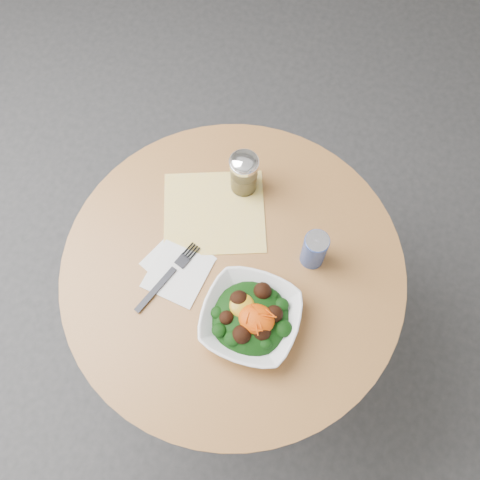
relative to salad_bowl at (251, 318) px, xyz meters
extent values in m
plane|color=#323234|center=(-0.09, 0.12, -0.78)|extent=(6.00, 6.00, 0.00)
cylinder|color=black|center=(-0.09, 0.12, -0.77)|extent=(0.52, 0.52, 0.03)
cylinder|color=black|center=(-0.09, 0.12, -0.43)|extent=(0.10, 0.10, 0.71)
cylinder|color=#B87842|center=(-0.09, 0.12, -0.05)|extent=(0.90, 0.90, 0.04)
cube|color=yellow|center=(-0.19, 0.26, -0.03)|extent=(0.34, 0.33, 0.00)
cube|color=white|center=(-0.23, 0.09, -0.03)|extent=(0.19, 0.19, 0.00)
cube|color=white|center=(-0.22, 0.06, -0.03)|extent=(0.16, 0.16, 0.00)
imported|color=white|center=(0.00, 0.00, 0.00)|extent=(0.24, 0.24, 0.06)
ellipsoid|color=black|center=(0.00, 0.00, -0.01)|extent=(0.19, 0.19, 0.07)
ellipsoid|color=#BC8A12|center=(-0.03, 0.02, 0.03)|extent=(0.06, 0.06, 0.02)
ellipsoid|color=#E66105|center=(0.02, -0.01, 0.03)|extent=(0.09, 0.07, 0.04)
cube|color=black|center=(-0.25, 0.00, -0.03)|extent=(0.06, 0.14, 0.00)
cube|color=black|center=(-0.21, 0.11, -0.03)|extent=(0.05, 0.08, 0.00)
cylinder|color=silver|center=(-0.14, 0.36, 0.03)|extent=(0.07, 0.07, 0.11)
cylinder|color=#9D8649|center=(-0.14, 0.36, 0.00)|extent=(0.06, 0.06, 0.06)
cylinder|color=white|center=(-0.14, 0.36, 0.09)|extent=(0.08, 0.08, 0.01)
ellipsoid|color=white|center=(-0.14, 0.36, 0.09)|extent=(0.07, 0.07, 0.03)
cylinder|color=#0D2C96|center=(0.10, 0.21, 0.03)|extent=(0.06, 0.06, 0.12)
cylinder|color=silver|center=(0.10, 0.21, 0.08)|extent=(0.06, 0.06, 0.00)
cube|color=silver|center=(0.10, 0.22, 0.09)|extent=(0.02, 0.02, 0.00)
camera|label=1|loc=(0.08, -0.33, 1.27)|focal=40.00mm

